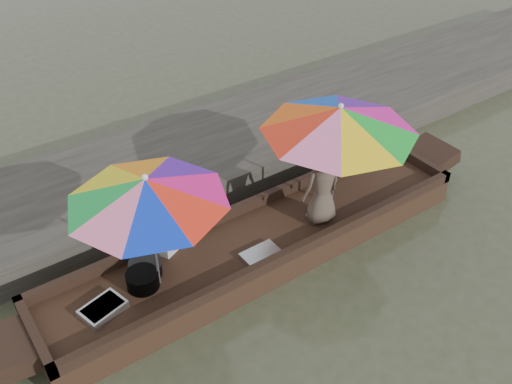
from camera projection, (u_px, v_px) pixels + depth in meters
water at (260, 256)px, 7.60m from camera, size 80.00×80.00×0.00m
dock at (179, 165)px, 8.90m from camera, size 22.00×2.20×0.50m
boat_hull at (260, 246)px, 7.50m from camera, size 5.95×1.20×0.35m
cooking_pot at (143, 280)px, 6.62m from camera, size 0.38×0.38×0.20m
tray_crayfish at (103, 309)px, 6.33m from camera, size 0.55×0.44×0.09m
tray_scallop at (262, 255)px, 7.06m from camera, size 0.48×0.34×0.06m
charcoal_grill at (146, 269)px, 6.78m from camera, size 0.38×0.38×0.18m
supply_bag at (167, 242)px, 7.10m from camera, size 0.35×0.32×0.26m
vendor at (322, 185)px, 7.34m from camera, size 0.57×0.39×1.12m
umbrella_bow at (153, 233)px, 6.26m from camera, size 1.85×1.85×1.55m
umbrella_stern at (336, 157)px, 7.49m from camera, size 2.22×2.22×1.55m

